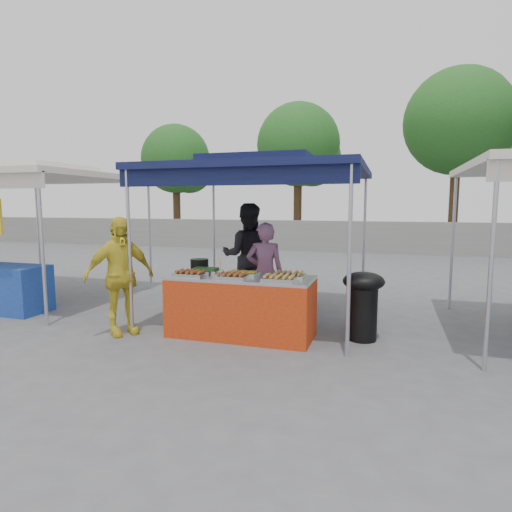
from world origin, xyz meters
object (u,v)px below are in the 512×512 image
(cooking_pot, at_px, (199,264))
(wok_burner, at_px, (363,300))
(helper_man, at_px, (247,256))
(customer_person, at_px, (120,276))
(vendor_table, at_px, (241,306))
(vendor_woman, at_px, (265,273))

(cooking_pot, xyz_separation_m, wok_burner, (2.44, -0.05, -0.37))
(helper_man, height_order, customer_person, helper_man)
(vendor_table, bearing_deg, vendor_woman, 80.41)
(vendor_table, distance_m, helper_man, 1.79)
(customer_person, bearing_deg, wok_burner, -41.46)
(vendor_table, bearing_deg, wok_burner, 11.56)
(vendor_table, relative_size, cooking_pot, 7.34)
(cooking_pot, height_order, customer_person, customer_person)
(wok_burner, bearing_deg, vendor_table, -149.12)
(vendor_table, xyz_separation_m, vendor_woman, (0.13, 0.75, 0.36))
(vendor_woman, bearing_deg, customer_person, 18.74)
(cooking_pot, bearing_deg, wok_burner, -1.25)
(helper_man, relative_size, customer_person, 1.11)
(cooking_pot, height_order, vendor_woman, vendor_woman)
(helper_man, bearing_deg, wok_burner, 132.22)
(vendor_table, distance_m, wok_burner, 1.67)
(vendor_table, relative_size, helper_man, 1.08)
(vendor_table, distance_m, cooking_pot, 1.03)
(wok_burner, bearing_deg, vendor_woman, -176.16)
(helper_man, bearing_deg, vendor_woman, 107.56)
(helper_man, bearing_deg, cooking_pot, 59.19)
(wok_burner, height_order, customer_person, customer_person)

